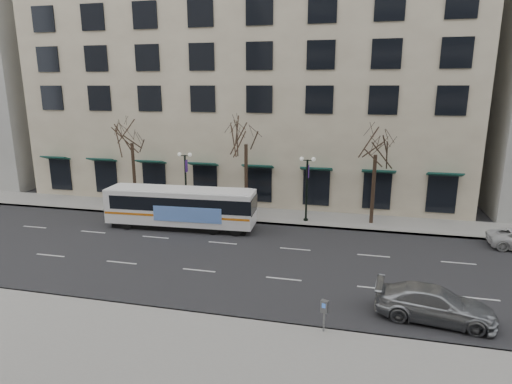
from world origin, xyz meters
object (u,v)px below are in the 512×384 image
(lamp_post_left, at_px, (186,180))
(city_bus, at_px, (182,207))
(lamp_post_right, at_px, (307,186))
(silver_car, at_px, (434,304))
(tree_far_left, at_px, (131,132))
(pay_station, at_px, (324,309))
(tree_far_mid, at_px, (246,132))
(tree_far_right, at_px, (376,142))

(lamp_post_left, bearing_deg, city_bus, -73.56)
(lamp_post_right, xyz_separation_m, silver_car, (7.41, -13.10, -2.18))
(tree_far_left, height_order, silver_car, tree_far_left)
(city_bus, xyz_separation_m, pay_station, (11.56, -12.05, -0.47))
(lamp_post_right, bearing_deg, tree_far_left, 177.71)
(tree_far_mid, distance_m, lamp_post_left, 6.40)
(lamp_post_right, relative_size, silver_car, 0.99)
(tree_far_right, xyz_separation_m, lamp_post_right, (-4.99, -0.60, -3.48))
(tree_far_left, height_order, tree_far_right, tree_far_left)
(tree_far_left, height_order, lamp_post_left, tree_far_left)
(lamp_post_right, bearing_deg, city_bus, -158.96)
(tree_far_right, height_order, pay_station, tree_far_right)
(lamp_post_left, height_order, silver_car, lamp_post_left)
(tree_far_left, xyz_separation_m, tree_far_right, (20.00, 0.00, -0.28))
(pay_station, bearing_deg, city_bus, 152.28)
(lamp_post_right, relative_size, city_bus, 0.46)
(lamp_post_right, bearing_deg, silver_car, -60.49)
(tree_far_mid, xyz_separation_m, city_bus, (-3.97, -4.05, -5.24))
(lamp_post_right, xyz_separation_m, pay_station, (2.58, -15.50, -1.74))
(silver_car, xyz_separation_m, pay_station, (-4.83, -2.41, 0.43))
(city_bus, bearing_deg, tree_far_mid, 42.78)
(city_bus, height_order, pay_station, city_bus)
(city_bus, distance_m, pay_station, 16.70)
(tree_far_right, relative_size, lamp_post_left, 1.55)
(tree_far_right, relative_size, city_bus, 0.71)
(tree_far_mid, height_order, pay_station, tree_far_mid)
(tree_far_right, distance_m, city_bus, 15.31)
(lamp_post_left, bearing_deg, pay_station, -50.94)
(lamp_post_right, height_order, city_bus, lamp_post_right)
(pay_station, bearing_deg, tree_far_left, 155.98)
(lamp_post_left, distance_m, city_bus, 3.82)
(tree_far_mid, distance_m, lamp_post_right, 6.41)
(tree_far_mid, height_order, tree_far_right, tree_far_mid)
(tree_far_left, xyz_separation_m, tree_far_mid, (10.00, 0.00, 0.21))
(tree_far_left, height_order, tree_far_mid, tree_far_mid)
(tree_far_right, bearing_deg, pay_station, -98.52)
(tree_far_mid, height_order, city_bus, tree_far_mid)
(silver_car, relative_size, pay_station, 3.64)
(tree_far_mid, relative_size, silver_car, 1.62)
(city_bus, xyz_separation_m, silver_car, (16.39, -9.64, -0.90))
(silver_car, bearing_deg, city_bus, 66.40)
(tree_far_mid, bearing_deg, lamp_post_right, -6.83)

